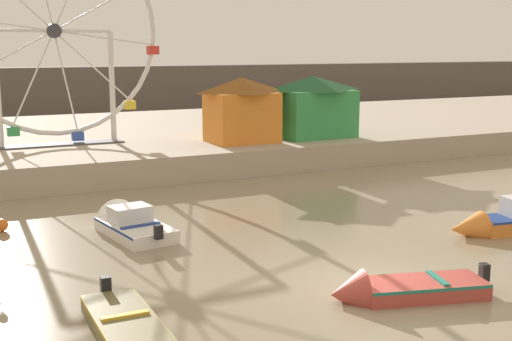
% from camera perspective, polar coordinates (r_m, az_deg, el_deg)
% --- Properties ---
extents(ground_plane, '(240.00, 240.00, 0.00)m').
position_cam_1_polar(ground_plane, '(17.98, 9.84, -9.70)').
color(ground_plane, gray).
extents(quay_promenade, '(110.00, 22.02, 1.26)m').
position_cam_1_polar(quay_promenade, '(40.99, -11.74, 2.51)').
color(quay_promenade, tan).
rests_on(quay_promenade, ground_plane).
extents(distant_town_skyline, '(140.00, 3.00, 4.40)m').
position_cam_1_polar(distant_town_skyline, '(62.49, -16.96, 6.39)').
color(distant_town_skyline, '#564C47').
rests_on(distant_town_skyline, ground_plane).
extents(motorboat_white_red_stripe, '(2.14, 4.32, 1.52)m').
position_cam_1_polar(motorboat_white_red_stripe, '(23.17, -11.03, -4.38)').
color(motorboat_white_red_stripe, silver).
rests_on(motorboat_white_red_stripe, ground_plane).
extents(motorboat_faded_red, '(4.19, 2.22, 1.18)m').
position_cam_1_polar(motorboat_faded_red, '(17.21, 11.74, -9.88)').
color(motorboat_faded_red, '#B24238').
rests_on(motorboat_faded_red, ground_plane).
extents(ferris_wheel_white_frame, '(10.59, 1.20, 10.84)m').
position_cam_1_polar(ferris_wheel_white_frame, '(35.00, -16.79, 10.94)').
color(ferris_wheel_white_frame, silver).
rests_on(ferris_wheel_white_frame, quay_promenade).
extents(carnival_booth_green_kiosk, '(4.78, 3.71, 3.34)m').
position_cam_1_polar(carnival_booth_green_kiosk, '(37.06, 4.80, 5.55)').
color(carnival_booth_green_kiosk, '#33934C').
rests_on(carnival_booth_green_kiosk, quay_promenade).
extents(carnival_booth_orange_canopy, '(3.70, 2.92, 3.35)m').
position_cam_1_polar(carnival_booth_orange_canopy, '(34.81, -1.21, 5.28)').
color(carnival_booth_orange_canopy, orange).
rests_on(carnival_booth_orange_canopy, quay_promenade).
extents(mooring_buoy_orange, '(0.44, 0.44, 0.44)m').
position_cam_1_polar(mooring_buoy_orange, '(24.29, -20.81, -4.36)').
color(mooring_buoy_orange, orange).
rests_on(mooring_buoy_orange, ground_plane).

